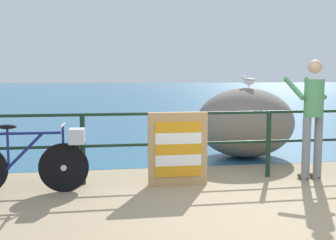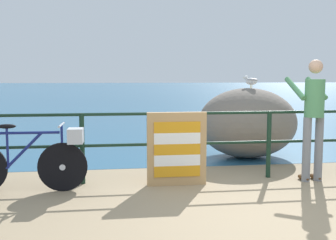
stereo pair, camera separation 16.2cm
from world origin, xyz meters
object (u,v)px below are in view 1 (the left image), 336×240
bicycle (35,158)px  breakwater_boulder_main (245,123)px  person_at_railing (312,114)px  folded_deckchair_stack (178,149)px  seagull (249,81)px

bicycle → breakwater_boulder_main: bearing=29.4°
bicycle → person_at_railing: bearing=2.1°
folded_deckchair_stack → seagull: seagull is taller
person_at_railing → seagull: person_at_railing is taller
bicycle → person_at_railing: size_ratio=0.96×
seagull → person_at_railing: bearing=153.0°
seagull → bicycle: bearing=81.6°
bicycle → folded_deckchair_stack: 1.94m
breakwater_boulder_main → seagull: bearing=-1.3°
person_at_railing → breakwater_boulder_main: size_ratio=0.95×
person_at_railing → seagull: bearing=3.4°
folded_deckchair_stack → breakwater_boulder_main: breakwater_boulder_main is taller
bicycle → folded_deckchair_stack: size_ratio=1.63×
breakwater_boulder_main → seagull: (0.06, -0.00, 0.80)m
breakwater_boulder_main → person_at_railing: bearing=-79.0°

